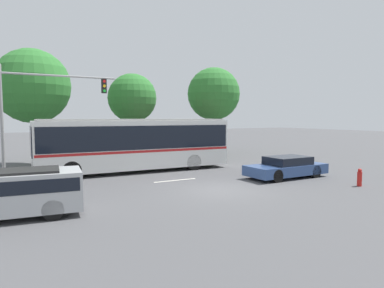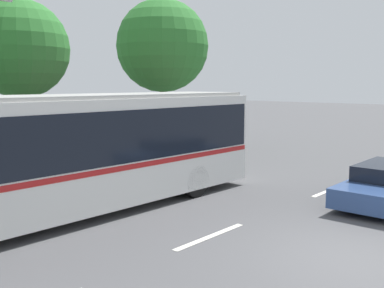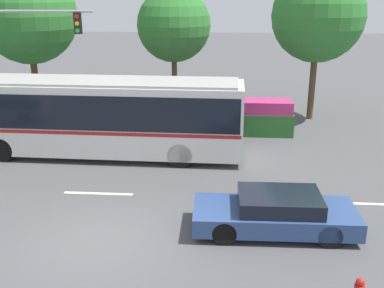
% 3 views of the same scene
% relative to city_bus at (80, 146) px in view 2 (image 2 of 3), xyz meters
% --- Properties ---
extents(ground_plane, '(140.00, 140.00, 0.00)m').
position_rel_city_bus_xyz_m(ground_plane, '(1.63, -6.99, -1.84)').
color(ground_plane, '#4C4C4F').
extents(city_bus, '(11.73, 2.80, 3.23)m').
position_rel_city_bus_xyz_m(city_bus, '(0.00, 0.00, 0.00)').
color(city_bus, silver).
rests_on(city_bus, ground).
extents(flowering_hedge, '(7.29, 1.35, 1.68)m').
position_rel_city_bus_xyz_m(flowering_hedge, '(4.74, 3.57, -1.01)').
color(flowering_hedge, '#286028').
rests_on(flowering_hedge, ground).
extents(street_tree_centre, '(4.00, 4.00, 6.93)m').
position_rel_city_bus_xyz_m(street_tree_centre, '(2.23, 7.26, 3.07)').
color(street_tree_centre, brown).
rests_on(street_tree_centre, ground).
extents(street_tree_right, '(4.78, 4.78, 7.86)m').
position_rel_city_bus_xyz_m(street_tree_right, '(9.77, 6.65, 3.61)').
color(street_tree_right, brown).
rests_on(street_tree_right, ground).
extents(lane_stripe_near, '(2.40, 0.16, 0.01)m').
position_rel_city_bus_xyz_m(lane_stripe_near, '(0.80, -3.90, -1.83)').
color(lane_stripe_near, silver).
rests_on(lane_stripe_near, ground).
extents(lane_stripe_mid, '(2.40, 0.16, 0.01)m').
position_rel_city_bus_xyz_m(lane_stripe_mid, '(6.98, -3.99, -1.83)').
color(lane_stripe_mid, silver).
rests_on(lane_stripe_mid, ground).
extents(lane_stripe_far, '(2.40, 0.16, 0.01)m').
position_rel_city_bus_xyz_m(lane_stripe_far, '(9.55, -4.04, -1.83)').
color(lane_stripe_far, silver).
rests_on(lane_stripe_far, ground).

